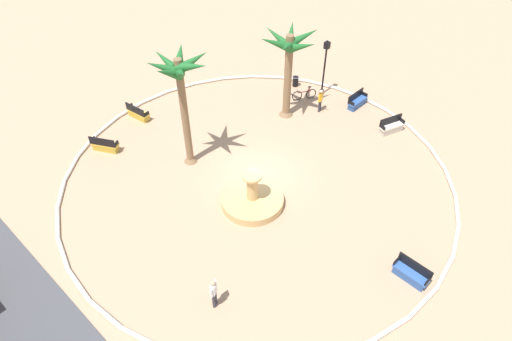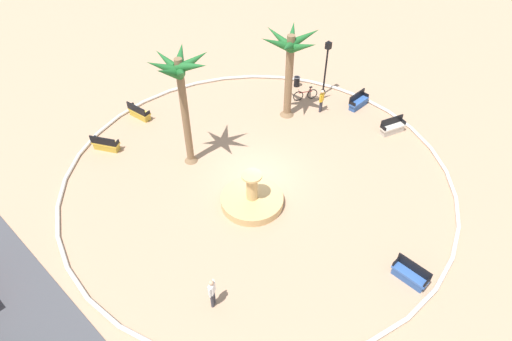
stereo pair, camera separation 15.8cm
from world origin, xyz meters
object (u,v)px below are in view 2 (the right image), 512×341
object	(u,v)px
bench_east	(358,102)
bench_west	(106,145)
palm_tree_by_curb	(181,82)
bench_north	(392,128)
person_cyclist_helmet	(322,100)
palm_tree_near_fountain	(290,56)
bench_southwest	(410,275)
bench_southeast	(139,113)
lamppost	(326,64)
trash_bin	(297,81)
person_cyclist_photo	(212,292)
fountain	(252,199)
bicycle_red_frame	(305,95)

from	to	relation	value
bench_east	bench_west	distance (m)	16.11
palm_tree_by_curb	bench_north	size ratio (longest dim) A/B	4.00
bench_west	person_cyclist_helmet	bearing A→B (deg)	-120.03
palm_tree_near_fountain	person_cyclist_helmet	xyz separation A→B (m)	(-1.37, -1.79, -3.28)
palm_tree_near_fountain	bench_southwest	bearing A→B (deg)	153.93
bench_southeast	lamppost	distance (m)	12.50
bench_southwest	person_cyclist_helmet	size ratio (longest dim) A/B	1.01
bench_west	bench_southeast	xyz separation A→B (m)	(1.23, -3.24, 0.00)
palm_tree_near_fountain	palm_tree_by_curb	distance (m)	7.36
bench_east	palm_tree_by_curb	bearing A→B (deg)	70.78
bench_west	trash_bin	size ratio (longest dim) A/B	2.25
bench_southeast	trash_bin	bearing A→B (deg)	-116.57
bench_southwest	person_cyclist_photo	bearing A→B (deg)	51.33
palm_tree_near_fountain	bench_north	size ratio (longest dim) A/B	3.42
person_cyclist_helmet	bench_southeast	bearing A→B (deg)	46.66
bench_west	bench_southwest	xyz separation A→B (m)	(-17.38, -4.07, 0.00)
fountain	bench_east	xyz separation A→B (m)	(0.96, -11.13, 0.05)
palm_tree_by_curb	person_cyclist_photo	distance (m)	10.22
fountain	bench_west	size ratio (longest dim) A/B	1.95
bicycle_red_frame	palm_tree_by_curb	bearing A→B (deg)	85.11
bench_southeast	person_cyclist_helmet	xyz separation A→B (m)	(-8.00, -8.48, 0.54)
bench_north	bench_southwest	size ratio (longest dim) A/B	1.03
bench_west	bench_north	xyz separation A→B (m)	(-11.33, -12.91, 0.00)
fountain	person_cyclist_helmet	size ratio (longest dim) A/B	2.01
bench_east	lamppost	xyz separation A→B (m)	(2.61, 0.34, 1.98)
bench_north	lamppost	xyz separation A→B (m)	(5.68, -0.58, 1.98)
palm_tree_by_curb	bench_southwest	world-z (taller)	palm_tree_by_curb
palm_tree_near_fountain	bench_southeast	distance (m)	10.17
bench_east	person_cyclist_helmet	bearing A→B (deg)	54.88
fountain	bench_west	distance (m)	9.61
bench_east	bench_southeast	size ratio (longest dim) A/B	0.98
bench_southwest	lamppost	distance (m)	15.17
lamppost	bicycle_red_frame	bearing A→B (deg)	71.31
bench_west	bicycle_red_frame	distance (m)	13.18
bench_east	bicycle_red_frame	xyz separation A→B (m)	(3.07, 1.71, 0.04)
bench_west	trash_bin	xyz separation A→B (m)	(-3.68, -13.05, 0.04)
bicycle_red_frame	palm_tree_near_fountain	bearing A→B (deg)	95.62
fountain	palm_tree_near_fountain	bearing A→B (deg)	-62.17
bicycle_red_frame	person_cyclist_photo	bearing A→B (deg)	114.98
bench_west	bench_southwest	distance (m)	17.85
bench_east	bench_southwest	xyz separation A→B (m)	(-9.12, 9.76, 0.00)
bench_north	person_cyclist_photo	distance (m)	15.53
palm_tree_near_fountain	palm_tree_by_curb	size ratio (longest dim) A/B	0.85
palm_tree_by_curb	bench_north	distance (m)	13.24
fountain	palm_tree_by_curb	xyz separation A→B (m)	(4.84, -0.01, 4.85)
palm_tree_by_curb	bench_southeast	size ratio (longest dim) A/B	4.06
palm_tree_near_fountain	bench_southwest	xyz separation A→B (m)	(-11.98, 5.86, -3.83)
bench_southeast	bench_southwest	world-z (taller)	same
trash_bin	bench_southeast	bearing A→B (deg)	63.43
bench_east	trash_bin	size ratio (longest dim) A/B	2.21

